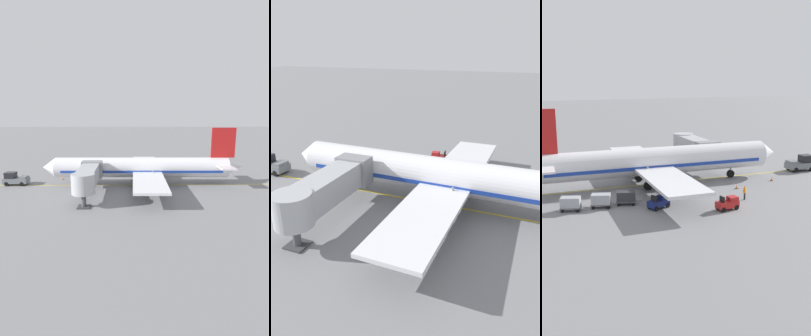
# 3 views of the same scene
# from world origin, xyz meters

# --- Properties ---
(ground_plane) EXTENTS (400.00, 400.00, 0.00)m
(ground_plane) POSITION_xyz_m (0.00, 0.00, 0.00)
(ground_plane) COLOR slate
(gate_lead_in_line) EXTENTS (0.24, 80.00, 0.01)m
(gate_lead_in_line) POSITION_xyz_m (0.00, 0.00, 0.00)
(gate_lead_in_line) COLOR gold
(gate_lead_in_line) RESTS_ON ground
(parked_airliner) EXTENTS (30.08, 37.25, 10.63)m
(parked_airliner) POSITION_xyz_m (0.38, 1.20, 3.19)
(parked_airliner) COLOR silver
(parked_airliner) RESTS_ON ground
(jet_bridge) EXTENTS (12.38, 3.50, 4.98)m
(jet_bridge) POSITION_xyz_m (-7.42, 10.31, 3.45)
(jet_bridge) COLOR #A8AAAF
(jet_bridge) RESTS_ON ground
(pushback_tractor) EXTENTS (2.35, 4.47, 2.40)m
(pushback_tractor) POSITION_xyz_m (0.58, 25.12, 1.10)
(pushback_tractor) COLOR slate
(pushback_tractor) RESTS_ON ground
(baggage_tug_lead) EXTENTS (1.56, 2.63, 1.62)m
(baggage_tug_lead) POSITION_xyz_m (13.36, 5.39, 0.71)
(baggage_tug_lead) COLOR #B21E1E
(baggage_tug_lead) RESTS_ON ground
(baggage_tug_trailing) EXTENTS (2.11, 2.77, 1.62)m
(baggage_tug_trailing) POSITION_xyz_m (10.14, -1.54, 0.71)
(baggage_tug_trailing) COLOR navy
(baggage_tug_trailing) RESTS_ON ground
(baggage_cart_front) EXTENTS (1.89, 2.97, 1.58)m
(baggage_cart_front) POSITION_xyz_m (7.57, -4.69, 0.95)
(baggage_cart_front) COLOR #4C4C51
(baggage_cart_front) RESTS_ON ground
(baggage_cart_second_in_train) EXTENTS (1.89, 2.97, 1.58)m
(baggage_cart_second_in_train) POSITION_xyz_m (7.63, -7.60, 0.95)
(baggage_cart_second_in_train) COLOR #4C4C51
(baggage_cart_second_in_train) RESTS_ON ground
(ground_crew_wing_walker) EXTENTS (0.52, 0.62, 1.69)m
(ground_crew_wing_walker) POSITION_xyz_m (10.81, 9.01, 0.95)
(ground_crew_wing_walker) COLOR #232328
(ground_crew_wing_walker) RESTS_ON ground
(safety_cone_nose_left) EXTENTS (0.36, 0.36, 0.59)m
(safety_cone_nose_left) POSITION_xyz_m (6.23, 10.55, 0.29)
(safety_cone_nose_left) COLOR black
(safety_cone_nose_left) RESTS_ON ground
(safety_cone_nose_right) EXTENTS (0.36, 0.36, 0.59)m
(safety_cone_nose_right) POSITION_xyz_m (4.41, 17.19, 0.29)
(safety_cone_nose_right) COLOR black
(safety_cone_nose_right) RESTS_ON ground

